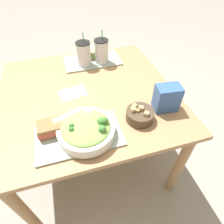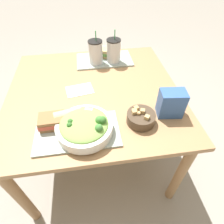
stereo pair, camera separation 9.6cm
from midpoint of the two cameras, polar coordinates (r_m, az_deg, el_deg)
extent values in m
plane|color=gray|center=(1.76, -2.45, -11.64)|extent=(12.00, 12.00, 0.00)
cube|color=#A37A51|center=(1.25, -3.41, 6.09)|extent=(1.11, 1.09, 0.03)
cylinder|color=#A37A51|center=(1.31, -24.15, -22.76)|extent=(0.06, 0.06, 0.67)
cylinder|color=#A37A51|center=(1.36, 22.04, -17.26)|extent=(0.06, 0.06, 0.67)
cylinder|color=#A37A51|center=(1.89, -19.67, 5.12)|extent=(0.06, 0.06, 0.67)
cylinder|color=#A37A51|center=(1.93, 10.41, 8.09)|extent=(0.06, 0.06, 0.67)
cube|color=#99A89E|center=(0.99, -7.71, -6.16)|extent=(0.43, 0.25, 0.01)
cube|color=#99A89E|center=(1.55, -0.52, 15.58)|extent=(0.43, 0.25, 0.01)
cylinder|color=white|center=(0.95, -5.53, -4.97)|extent=(0.29, 0.29, 0.06)
ellipsoid|color=#7FB251|center=(0.93, -5.66, -3.71)|extent=(0.24, 0.24, 0.04)
sphere|color=#38702D|center=(0.91, -9.94, -4.10)|extent=(0.03, 0.03, 0.03)
sphere|color=#427F38|center=(0.88, -0.74, -4.98)|extent=(0.04, 0.04, 0.04)
sphere|color=#38702D|center=(0.91, 0.08, -2.66)|extent=(0.04, 0.04, 0.04)
sphere|color=#38702D|center=(0.93, -9.76, -3.00)|extent=(0.03, 0.03, 0.03)
sphere|color=#427F38|center=(0.91, -0.91, -2.59)|extent=(0.04, 0.04, 0.04)
cube|color=beige|center=(0.90, -2.76, -5.19)|extent=(0.06, 0.05, 0.01)
cube|color=beige|center=(0.92, -3.88, -3.29)|extent=(0.06, 0.06, 0.01)
cube|color=beige|center=(0.98, -4.61, -0.04)|extent=(0.06, 0.06, 0.01)
cylinder|color=#473828|center=(1.03, 11.44, -1.96)|extent=(0.15, 0.15, 0.06)
cylinder|color=#4C2814|center=(1.01, 11.62, -1.06)|extent=(0.14, 0.14, 0.01)
cube|color=tan|center=(1.00, 9.58, 0.13)|extent=(0.03, 0.03, 0.02)
cube|color=tan|center=(1.01, 11.98, 0.06)|extent=(0.03, 0.03, 0.02)
cube|color=tan|center=(1.00, 9.52, -0.22)|extent=(0.02, 0.02, 0.02)
cube|color=tan|center=(1.02, 10.03, 0.94)|extent=(0.03, 0.03, 0.02)
cube|color=tan|center=(0.98, 13.36, -1.79)|extent=(0.03, 0.03, 0.02)
cube|color=tan|center=(1.00, 10.83, -0.56)|extent=(0.02, 0.02, 0.02)
cube|color=olive|center=(1.02, -14.98, -3.70)|extent=(0.13, 0.10, 0.02)
cube|color=#C64C38|center=(1.01, -15.21, -2.87)|extent=(0.14, 0.10, 0.02)
cube|color=olive|center=(0.99, -15.45, -2.02)|extent=(0.13, 0.10, 0.02)
cylinder|color=#DBBC84|center=(1.01, -10.57, -1.28)|extent=(0.15, 0.10, 0.07)
cylinder|color=beige|center=(1.02, -6.81, -0.37)|extent=(0.02, 0.06, 0.06)
cube|color=tan|center=(1.58, 0.05, 16.87)|extent=(0.16, 0.13, 0.02)
cube|color=#6B9E47|center=(1.57, 0.05, 17.58)|extent=(0.17, 0.13, 0.02)
cube|color=tan|center=(1.56, 0.05, 18.29)|extent=(0.16, 0.13, 0.02)
cylinder|color=#DBBC84|center=(1.61, -0.60, 18.33)|extent=(0.14, 0.11, 0.07)
cylinder|color=beige|center=(1.63, 1.38, 18.74)|extent=(0.03, 0.06, 0.06)
cylinder|color=silver|center=(1.46, -3.03, 17.53)|extent=(0.10, 0.10, 0.17)
cylinder|color=black|center=(1.47, -3.01, 17.15)|extent=(0.09, 0.09, 0.14)
cylinder|color=black|center=(1.42, -3.17, 20.64)|extent=(0.11, 0.11, 0.01)
cylinder|color=green|center=(1.41, -2.89, 22.01)|extent=(0.01, 0.02, 0.08)
cylinder|color=silver|center=(1.48, 2.44, 17.90)|extent=(0.10, 0.10, 0.17)
cylinder|color=maroon|center=(1.48, 2.43, 17.53)|extent=(0.09, 0.09, 0.14)
cylinder|color=black|center=(1.44, 2.55, 21.00)|extent=(0.11, 0.11, 0.01)
cylinder|color=green|center=(1.43, 2.93, 22.35)|extent=(0.01, 0.02, 0.08)
cube|color=#335BA3|center=(1.09, 20.02, 2.36)|extent=(0.15, 0.11, 0.16)
cube|color=white|center=(1.25, -7.67, 6.58)|extent=(0.19, 0.15, 0.00)
camera|label=1|loc=(0.05, -87.13, 2.85)|focal=30.00mm
camera|label=2|loc=(0.05, 92.87, -2.85)|focal=30.00mm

